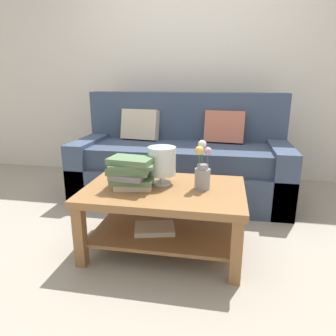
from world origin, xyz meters
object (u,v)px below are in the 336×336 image
Objects in this scene: coffee_table at (164,205)px; book_stack_main at (131,173)px; couch at (181,162)px; flower_pitcher at (202,171)px; glass_hurricane_vase at (162,162)px.

book_stack_main is at bearing -165.76° from coffee_table.
couch reaches higher than flower_pitcher.
flower_pitcher is at bearing 6.80° from coffee_table.
coffee_table is 0.31m from glass_hurricane_vase.
couch is 6.34× the size of flower_pitcher.
coffee_table is at bearing -88.35° from couch.
flower_pitcher reaches higher than glass_hurricane_vase.
coffee_table is 4.06× the size of glass_hurricane_vase.
couch is 1.19m from book_stack_main.
couch is at bearing 105.32° from flower_pitcher.
coffee_table is (0.03, -1.10, -0.02)m from couch.
book_stack_main is 0.23m from glass_hurricane_vase.
couch is at bearing 80.97° from book_stack_main.
couch is 1.14m from flower_pitcher.
glass_hurricane_vase is (-0.03, 0.08, 0.30)m from coffee_table.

